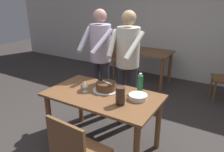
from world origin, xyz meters
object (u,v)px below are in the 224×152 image
object	(u,v)px
hurricane_lamp	(120,96)
cake_on_platter	(106,87)
wine_glass_near	(85,84)
person_cutting_cake	(128,58)
background_table	(148,58)
plate_stack	(138,97)
main_dining_table	(103,103)
person_standing_beside	(100,53)
background_chair_0	(107,56)
water_bottle	(140,84)
cake_knife	(102,80)

from	to	relation	value
hurricane_lamp	cake_on_platter	bearing A→B (deg)	145.01
wine_glass_near	cake_on_platter	bearing A→B (deg)	40.96
person_cutting_cake	background_table	distance (m)	1.89
plate_stack	main_dining_table	bearing A→B (deg)	-166.63
background_table	hurricane_lamp	bearing A→B (deg)	-74.54
person_standing_beside	background_table	size ratio (longest dim) A/B	1.72
hurricane_lamp	background_chair_0	distance (m)	3.06
main_dining_table	wine_glass_near	xyz separation A→B (m)	(-0.23, -0.05, 0.23)
cake_on_platter	wine_glass_near	bearing A→B (deg)	-139.04
cake_on_platter	water_bottle	world-z (taller)	water_bottle
cake_on_platter	person_standing_beside	size ratio (longest dim) A/B	0.20
cake_on_platter	cake_knife	size ratio (longest dim) A/B	1.29
plate_stack	person_cutting_cake	bearing A→B (deg)	128.78
hurricane_lamp	main_dining_table	bearing A→B (deg)	159.50
plate_stack	background_chair_0	bearing A→B (deg)	129.67
background_table	wine_glass_near	bearing A→B (deg)	-86.57
water_bottle	background_chair_0	distance (m)	2.76
water_bottle	hurricane_lamp	world-z (taller)	water_bottle
main_dining_table	wine_glass_near	world-z (taller)	wine_glass_near
wine_glass_near	background_table	distance (m)	2.47
cake_knife	person_cutting_cake	size ratio (longest dim) A/B	0.15
person_cutting_cake	background_table	bearing A→B (deg)	102.68
person_standing_beside	person_cutting_cake	bearing A→B (deg)	-3.55
main_dining_table	water_bottle	bearing A→B (deg)	39.63
hurricane_lamp	wine_glass_near	bearing A→B (deg)	173.17
plate_stack	cake_knife	bearing A→B (deg)	175.50
cake_knife	person_standing_beside	size ratio (longest dim) A/B	0.15
person_cutting_cake	background_chair_0	world-z (taller)	person_cutting_cake
hurricane_lamp	person_cutting_cake	xyz separation A→B (m)	(-0.29, 0.73, 0.22)
plate_stack	person_cutting_cake	xyz separation A→B (m)	(-0.41, 0.51, 0.30)
plate_stack	person_cutting_cake	size ratio (longest dim) A/B	0.13
water_bottle	background_chair_0	xyz separation A→B (m)	(-1.80, 2.06, -0.37)
cake_knife	plate_stack	size ratio (longest dim) A/B	1.20
background_table	background_chair_0	distance (m)	1.07
cake_knife	main_dining_table	bearing A→B (deg)	-56.82
person_cutting_cake	plate_stack	bearing A→B (deg)	-51.22
wine_glass_near	background_chair_0	distance (m)	2.72
background_chair_0	person_standing_beside	bearing A→B (deg)	-60.31
plate_stack	water_bottle	xyz separation A→B (m)	(-0.07, 0.20, 0.08)
person_standing_beside	background_chair_0	size ratio (longest dim) A/B	1.91
main_dining_table	hurricane_lamp	xyz separation A→B (m)	(0.32, -0.12, 0.23)
cake_knife	background_table	distance (m)	2.28
cake_on_platter	person_cutting_cake	xyz separation A→B (m)	(0.05, 0.49, 0.27)
plate_stack	background_chair_0	size ratio (longest dim) A/B	0.24
person_standing_beside	background_chair_0	world-z (taller)	person_standing_beside
person_cutting_cake	cake_knife	bearing A→B (deg)	-104.38
background_table	background_chair_0	xyz separation A→B (m)	(-1.06, -0.03, -0.09)
hurricane_lamp	background_table	size ratio (longest dim) A/B	0.21
cake_on_platter	person_standing_beside	distance (m)	0.73
hurricane_lamp	background_chair_0	bearing A→B (deg)	125.32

